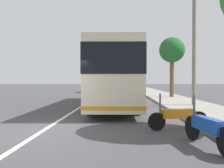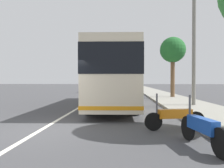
{
  "view_description": "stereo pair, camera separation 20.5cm",
  "coord_description": "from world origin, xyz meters",
  "px_view_note": "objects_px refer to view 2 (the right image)",
  "views": [
    {
      "loc": [
        -7.17,
        -2.64,
        1.68
      ],
      "look_at": [
        9.1,
        -1.92,
        1.45
      ],
      "focal_mm": 34.32,
      "sensor_mm": 36.0,
      "label": 1
    },
    {
      "loc": [
        -7.16,
        -2.84,
        1.68
      ],
      "look_at": [
        9.1,
        -1.92,
        1.45
      ],
      "focal_mm": 34.32,
      "sensor_mm": 36.0,
      "label": 2
    }
  ],
  "objects_px": {
    "coach_bus": "(113,75)",
    "car_oncoming": "(92,88)",
    "motorcycle_angled": "(175,116)",
    "car_side_street": "(104,85)",
    "roadside_tree_mid_block": "(173,51)",
    "motorcycle_by_tree": "(202,129)",
    "car_far_distant": "(121,84)",
    "utility_pole": "(194,43)"
  },
  "relations": [
    {
      "from": "coach_bus",
      "to": "car_far_distant",
      "type": "relative_size",
      "value": 3.02
    },
    {
      "from": "motorcycle_by_tree",
      "to": "motorcycle_angled",
      "type": "xyz_separation_m",
      "value": [
        1.98,
        0.2,
        -0.02
      ]
    },
    {
      "from": "utility_pole",
      "to": "motorcycle_angled",
      "type": "bearing_deg",
      "value": 157.51
    },
    {
      "from": "coach_bus",
      "to": "car_far_distant",
      "type": "distance_m",
      "value": 45.95
    },
    {
      "from": "coach_bus",
      "to": "motorcycle_angled",
      "type": "height_order",
      "value": "coach_bus"
    },
    {
      "from": "car_oncoming",
      "to": "coach_bus",
      "type": "bearing_deg",
      "value": 14.24
    },
    {
      "from": "motorcycle_by_tree",
      "to": "motorcycle_angled",
      "type": "height_order",
      "value": "motorcycle_by_tree"
    },
    {
      "from": "car_far_distant",
      "to": "roadside_tree_mid_block",
      "type": "height_order",
      "value": "roadside_tree_mid_block"
    },
    {
      "from": "coach_bus",
      "to": "car_oncoming",
      "type": "relative_size",
      "value": 2.66
    },
    {
      "from": "car_oncoming",
      "to": "utility_pole",
      "type": "height_order",
      "value": "utility_pole"
    },
    {
      "from": "coach_bus",
      "to": "motorcycle_angled",
      "type": "bearing_deg",
      "value": -162.64
    },
    {
      "from": "car_oncoming",
      "to": "roadside_tree_mid_block",
      "type": "relative_size",
      "value": 0.78
    },
    {
      "from": "car_side_street",
      "to": "car_far_distant",
      "type": "xyz_separation_m",
      "value": [
        9.17,
        -3.99,
        0.08
      ]
    },
    {
      "from": "car_oncoming",
      "to": "car_side_street",
      "type": "xyz_separation_m",
      "value": [
        19.65,
        0.03,
        -0.04
      ]
    },
    {
      "from": "coach_bus",
      "to": "roadside_tree_mid_block",
      "type": "bearing_deg",
      "value": -41.45
    },
    {
      "from": "car_oncoming",
      "to": "car_far_distant",
      "type": "height_order",
      "value": "car_far_distant"
    },
    {
      "from": "motorcycle_by_tree",
      "to": "car_far_distant",
      "type": "relative_size",
      "value": 0.53
    },
    {
      "from": "motorcycle_angled",
      "to": "car_oncoming",
      "type": "bearing_deg",
      "value": -87.65
    },
    {
      "from": "car_side_street",
      "to": "roadside_tree_mid_block",
      "type": "height_order",
      "value": "roadside_tree_mid_block"
    },
    {
      "from": "coach_bus",
      "to": "car_side_street",
      "type": "xyz_separation_m",
      "value": [
        36.75,
        4.07,
        -1.42
      ]
    },
    {
      "from": "car_oncoming",
      "to": "car_far_distant",
      "type": "relative_size",
      "value": 1.14
    },
    {
      "from": "motorcycle_by_tree",
      "to": "car_side_street",
      "type": "xyz_separation_m",
      "value": [
        45.78,
        6.73,
        0.17
      ]
    },
    {
      "from": "motorcycle_by_tree",
      "to": "car_oncoming",
      "type": "relative_size",
      "value": 0.47
    },
    {
      "from": "car_far_distant",
      "to": "motorcycle_angled",
      "type": "bearing_deg",
      "value": -173.47
    },
    {
      "from": "coach_bus",
      "to": "car_far_distant",
      "type": "height_order",
      "value": "coach_bus"
    },
    {
      "from": "coach_bus",
      "to": "motorcycle_by_tree",
      "type": "height_order",
      "value": "coach_bus"
    },
    {
      "from": "roadside_tree_mid_block",
      "to": "motorcycle_by_tree",
      "type": "bearing_deg",
      "value": 169.99
    },
    {
      "from": "motorcycle_by_tree",
      "to": "car_oncoming",
      "type": "distance_m",
      "value": 26.98
    },
    {
      "from": "coach_bus",
      "to": "car_far_distant",
      "type": "bearing_deg",
      "value": -1.82
    },
    {
      "from": "motorcycle_angled",
      "to": "roadside_tree_mid_block",
      "type": "relative_size",
      "value": 0.36
    },
    {
      "from": "motorcycle_angled",
      "to": "car_side_street",
      "type": "bearing_deg",
      "value": -94.24
    },
    {
      "from": "motorcycle_by_tree",
      "to": "roadside_tree_mid_block",
      "type": "relative_size",
      "value": 0.36
    },
    {
      "from": "car_oncoming",
      "to": "car_far_distant",
      "type": "xyz_separation_m",
      "value": [
        28.82,
        -3.96,
        0.04
      ]
    },
    {
      "from": "car_oncoming",
      "to": "utility_pole",
      "type": "xyz_separation_m",
      "value": [
        -17.57,
        -9.23,
        3.42
      ]
    },
    {
      "from": "coach_bus",
      "to": "motorcycle_by_tree",
      "type": "distance_m",
      "value": 9.55
    },
    {
      "from": "coach_bus",
      "to": "motorcycle_angled",
      "type": "xyz_separation_m",
      "value": [
        -7.05,
        -2.47,
        -1.62
      ]
    },
    {
      "from": "roadside_tree_mid_block",
      "to": "car_side_street",
      "type": "bearing_deg",
      "value": 17.45
    },
    {
      "from": "car_side_street",
      "to": "roadside_tree_mid_block",
      "type": "bearing_deg",
      "value": 14.24
    },
    {
      "from": "coach_bus",
      "to": "motorcycle_by_tree",
      "type": "relative_size",
      "value": 5.71
    },
    {
      "from": "coach_bus",
      "to": "car_oncoming",
      "type": "distance_m",
      "value": 17.63
    },
    {
      "from": "car_far_distant",
      "to": "roadside_tree_mid_block",
      "type": "distance_m",
      "value": 39.93
    },
    {
      "from": "car_far_distant",
      "to": "roadside_tree_mid_block",
      "type": "bearing_deg",
      "value": -168.26
    }
  ]
}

